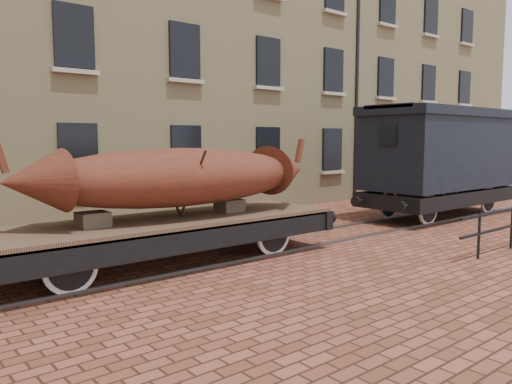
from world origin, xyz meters
TOP-DOWN VIEW (x-y plane):
  - ground at (0.00, 0.00)m, footprint 90.00×90.00m
  - warehouse_cream at (3.00, 9.99)m, footprint 40.00×10.19m
  - rail_track at (0.00, 0.00)m, footprint 30.00×1.52m
  - flatcar_wagon at (-2.50, 0.00)m, footprint 8.32×2.26m
  - iron_boat at (-2.21, 0.00)m, footprint 6.92×2.11m
  - goods_van at (7.93, 0.00)m, footprint 7.02×2.56m

SIDE VIEW (x-z plane):
  - ground at x=0.00m, z-range 0.00..0.00m
  - rail_track at x=0.00m, z-range 0.00..0.06m
  - flatcar_wagon at x=-2.50m, z-range 0.16..1.41m
  - iron_boat at x=-2.21m, z-range 1.00..2.64m
  - goods_van at x=7.93m, z-range 0.46..4.09m
  - warehouse_cream at x=3.00m, z-range 0.00..14.00m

